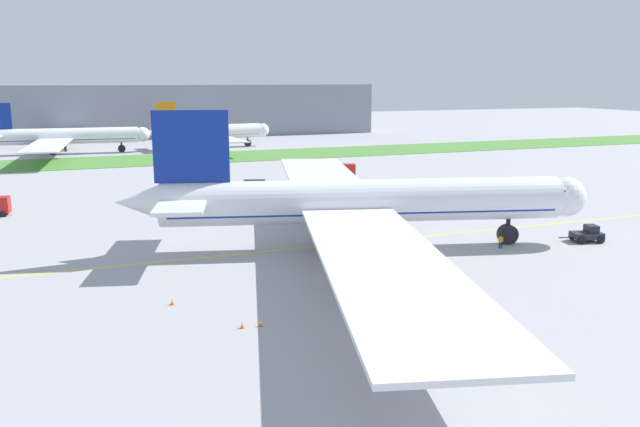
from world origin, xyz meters
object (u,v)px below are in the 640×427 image
airliner_foreground (356,202)px  parked_airliner_far_right (61,137)px  service_truck_catering_van (343,170)px  parked_airliner_far_outer (209,132)px  pushback_tug (588,234)px  ground_crew_wingwalker_port (501,240)px  traffic_cone_near_nose (172,302)px  service_truck_fuel_bowser (258,188)px  traffic_cone_port_wing (242,325)px  traffic_cone_starboard_wing (260,323)px

airliner_foreground → parked_airliner_far_right: size_ratio=1.22×
service_truck_catering_van → parked_airliner_far_right: 86.49m
service_truck_catering_van → parked_airliner_far_outer: parked_airliner_far_outer is taller
pushback_tug → parked_airliner_far_right: (-62.48, 126.33, 3.73)m
parked_airliner_far_outer → service_truck_catering_van: bearing=-78.1°
airliner_foreground → ground_crew_wingwalker_port: airliner_foreground is taller
traffic_cone_near_nose → service_truck_catering_van: service_truck_catering_van is taller
pushback_tug → service_truck_fuel_bowser: 53.64m
airliner_foreground → traffic_cone_near_nose: size_ratio=155.32×
traffic_cone_port_wing → traffic_cone_near_nose: bearing=120.7°
traffic_cone_starboard_wing → service_truck_fuel_bowser: 58.85m
service_truck_catering_van → service_truck_fuel_bowser: bearing=-146.2°
ground_crew_wingwalker_port → traffic_cone_near_nose: bearing=-171.5°
pushback_tug → traffic_cone_near_nose: size_ratio=9.61×
traffic_cone_near_nose → traffic_cone_starboard_wing: bearing=-52.2°
service_truck_catering_van → parked_airliner_far_outer: (-14.26, 67.89, 3.03)m
service_truck_catering_van → parked_airliner_far_outer: bearing=101.9°
airliner_foreground → pushback_tug: size_ratio=16.16×
service_truck_catering_van → traffic_cone_near_nose: bearing=-124.4°
traffic_cone_starboard_wing → parked_airliner_far_right: size_ratio=0.01×
pushback_tug → service_truck_fuel_bowser: service_truck_fuel_bowser is taller
airliner_foreground → traffic_cone_port_wing: size_ratio=155.32×
parked_airliner_far_outer → pushback_tug: bearing=-80.0°
ground_crew_wingwalker_port → parked_airliner_far_right: (-50.32, 125.22, 3.69)m
ground_crew_wingwalker_port → parked_airliner_far_outer: bearing=94.6°
pushback_tug → traffic_cone_starboard_wing: size_ratio=9.61×
parked_airliner_far_outer → traffic_cone_port_wing: bearing=-100.1°
service_truck_fuel_bowser → parked_airliner_far_right: 88.24m
traffic_cone_port_wing → service_truck_fuel_bowser: 59.14m
ground_crew_wingwalker_port → traffic_cone_port_wing: (-35.12, -13.58, -0.71)m
service_truck_fuel_bowser → parked_airliner_far_outer: 83.25m
traffic_cone_near_nose → parked_airliner_far_outer: 135.13m
service_truck_fuel_bowser → ground_crew_wingwalker_port: bearing=-67.1°
traffic_cone_port_wing → airliner_foreground: bearing=46.4°
airliner_foreground → parked_airliner_far_outer: 119.78m
ground_crew_wingwalker_port → traffic_cone_port_wing: 37.67m
service_truck_fuel_bowser → parked_airliner_far_right: size_ratio=0.07×
pushback_tug → ground_crew_wingwalker_port: (-12.16, 1.11, 0.04)m
parked_airliner_far_right → parked_airliner_far_outer: size_ratio=1.25×
pushback_tug → service_truck_fuel_bowser: (-30.40, 44.19, 0.65)m
traffic_cone_starboard_wing → service_truck_catering_van: bearing=62.3°
traffic_cone_starboard_wing → pushback_tug: bearing=15.4°
traffic_cone_starboard_wing → service_truck_catering_van: (37.66, 71.71, 1.30)m
traffic_cone_near_nose → parked_airliner_far_outer: bearing=77.4°
pushback_tug → traffic_cone_port_wing: pushback_tug is taller
ground_crew_wingwalker_port → service_truck_fuel_bowser: bearing=112.9°
traffic_cone_near_nose → service_truck_fuel_bowser: 53.50m
ground_crew_wingwalker_port → service_truck_fuel_bowser: (-18.24, 43.08, 0.61)m
pushback_tug → service_truck_fuel_bowser: size_ratio=1.07×
service_truck_fuel_bowser → parked_airliner_far_right: parked_airliner_far_right is taller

